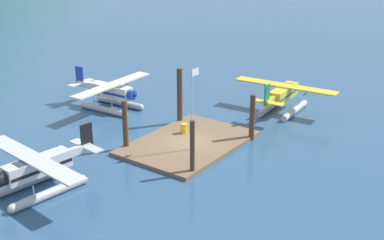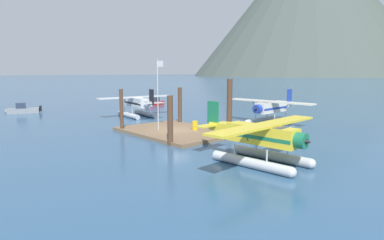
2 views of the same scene
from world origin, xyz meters
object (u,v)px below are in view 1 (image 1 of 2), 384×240
object	(u,v)px
flagpole	(193,100)
fuel_drum	(184,128)
seaplane_cream_bow_right	(111,94)
seaplane_silver_port_fwd	(38,171)
seaplane_yellow_stbd_aft	(283,96)

from	to	relation	value
flagpole	fuel_drum	bearing A→B (deg)	48.50
seaplane_cream_bow_right	seaplane_silver_port_fwd	bearing A→B (deg)	-151.96
seaplane_cream_bow_right	seaplane_yellow_stbd_aft	bearing A→B (deg)	-56.60
fuel_drum	seaplane_silver_port_fwd	distance (m)	14.10
fuel_drum	seaplane_yellow_stbd_aft	distance (m)	11.82
flagpole	fuel_drum	size ratio (longest dim) A/B	7.79
fuel_drum	seaplane_silver_port_fwd	xyz separation A→B (m)	(-13.92, 2.08, 0.84)
flagpole	seaplane_yellow_stbd_aft	distance (m)	13.79
fuel_drum	seaplane_silver_port_fwd	size ratio (longest dim) A/B	0.08
seaplane_cream_bow_right	fuel_drum	bearing A→B (deg)	-98.39
seaplane_silver_port_fwd	seaplane_cream_bow_right	bearing A→B (deg)	28.04
seaplane_silver_port_fwd	fuel_drum	bearing A→B (deg)	-8.50
fuel_drum	seaplane_yellow_stbd_aft	bearing A→B (deg)	-20.53
seaplane_yellow_stbd_aft	seaplane_silver_port_fwd	bearing A→B (deg)	166.02
flagpole	seaplane_yellow_stbd_aft	xyz separation A→B (m)	(13.39, -1.48, -2.93)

